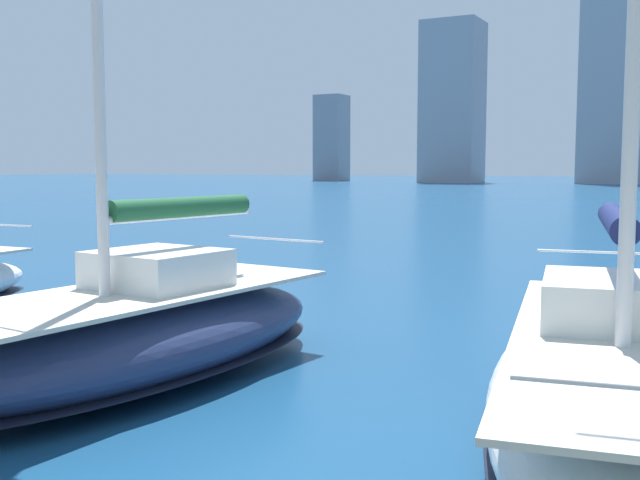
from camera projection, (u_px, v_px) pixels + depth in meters
name	position (u px, v px, depth m)	size (l,w,h in m)	color
sailboat_navy	(616.00, 382.00, 8.35)	(4.16, 8.94, 11.65)	white
sailboat_forest	(138.00, 331.00, 10.95)	(3.59, 7.73, 9.69)	navy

